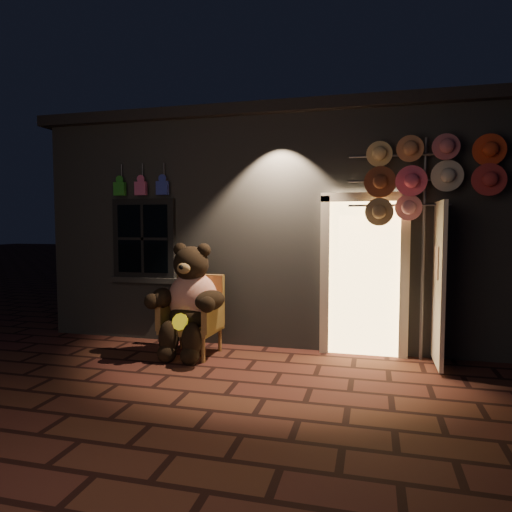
% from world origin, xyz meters
% --- Properties ---
extents(ground, '(60.00, 60.00, 0.00)m').
position_xyz_m(ground, '(0.00, 0.00, 0.00)').
color(ground, '#4C221D').
rests_on(ground, ground).
extents(shop_building, '(7.30, 5.95, 3.51)m').
position_xyz_m(shop_building, '(0.00, 3.99, 1.74)').
color(shop_building, slate).
rests_on(shop_building, ground).
extents(wicker_armchair, '(0.77, 0.71, 1.07)m').
position_xyz_m(wicker_armchair, '(-0.89, 0.95, 0.53)').
color(wicker_armchair, '#AF7143').
rests_on(wicker_armchair, ground).
extents(teddy_bear, '(1.11, 0.88, 1.53)m').
position_xyz_m(teddy_bear, '(-0.90, 0.81, 0.75)').
color(teddy_bear, red).
rests_on(teddy_bear, ground).
extents(hat_rack, '(1.82, 0.22, 2.88)m').
position_xyz_m(hat_rack, '(2.05, 1.28, 2.37)').
color(hat_rack, '#59595E').
rests_on(hat_rack, ground).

